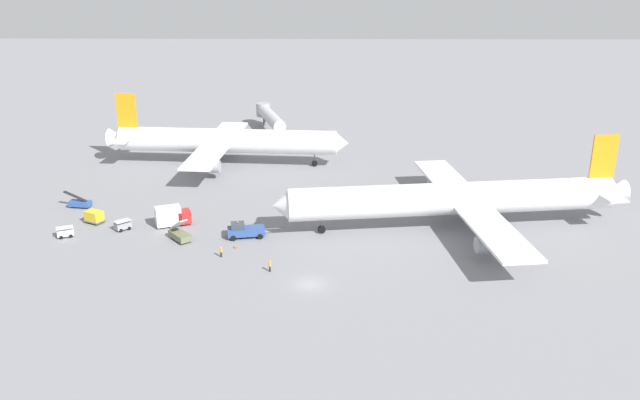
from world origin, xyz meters
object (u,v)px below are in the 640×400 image
(traffic_cone_nose_left, at_px, (235,246))
(jet_bridge, at_px, (269,116))
(gse_belt_loader_portside, at_px, (80,203))
(ground_crew_ramp_agent_by_cones, at_px, (270,266))
(pushback_tug, at_px, (245,230))
(gse_baggage_cart_trailing, at_px, (65,232))
(gse_catering_truck_tall, at_px, (172,216))
(gse_container_dolly_flat, at_px, (94,216))
(ground_crew_wing_walker_right, at_px, (221,252))
(gse_stair_truck_yellow, at_px, (180,234))
(airliner_being_pushed, at_px, (455,199))
(gse_baggage_cart_near_cluster, at_px, (123,225))
(airliner_at_gate_left, at_px, (225,141))

(traffic_cone_nose_left, height_order, jet_bridge, jet_bridge)
(gse_belt_loader_portside, xyz_separation_m, ground_crew_ramp_agent_by_cones, (37.34, -26.43, 0.07))
(pushback_tug, relative_size, gse_baggage_cart_trailing, 2.99)
(gse_catering_truck_tall, bearing_deg, gse_belt_loader_portside, 155.58)
(gse_baggage_cart_trailing, height_order, gse_container_dolly_flat, gse_container_dolly_flat)
(gse_container_dolly_flat, height_order, ground_crew_wing_walker_right, gse_container_dolly_flat)
(gse_stair_truck_yellow, bearing_deg, airliner_being_pushed, 7.62)
(gse_baggage_cart_trailing, bearing_deg, ground_crew_ramp_agent_by_cones, -19.78)
(ground_crew_ramp_agent_by_cones, xyz_separation_m, traffic_cone_nose_left, (-6.26, 8.47, -0.62))
(jet_bridge, bearing_deg, ground_crew_ramp_agent_by_cones, -85.29)
(pushback_tug, bearing_deg, ground_crew_wing_walker_right, -109.72)
(airliner_being_pushed, relative_size, gse_belt_loader_portside, 12.12)
(pushback_tug, distance_m, gse_catering_truck_tall, 13.95)
(gse_catering_truck_tall, relative_size, traffic_cone_nose_left, 10.52)
(ground_crew_ramp_agent_by_cones, distance_m, ground_crew_wing_walker_right, 9.39)
(airliner_being_pushed, relative_size, jet_bridge, 2.80)
(gse_baggage_cart_near_cluster, bearing_deg, airliner_being_pushed, 1.94)
(pushback_tug, bearing_deg, gse_baggage_cart_trailing, -179.53)
(gse_catering_truck_tall, height_order, ground_crew_ramp_agent_by_cones, gse_catering_truck_tall)
(pushback_tug, xyz_separation_m, gse_stair_truck_yellow, (-10.50, -1.35, -0.19))
(ground_crew_ramp_agent_by_cones, bearing_deg, gse_container_dolly_flat, 149.59)
(gse_stair_truck_yellow, bearing_deg, gse_belt_loader_portside, 145.36)
(gse_baggage_cart_near_cluster, xyz_separation_m, gse_belt_loader_portside, (-11.13, 10.78, -0.04))
(airliner_being_pushed, height_order, jet_bridge, airliner_being_pushed)
(ground_crew_ramp_agent_by_cones, bearing_deg, traffic_cone_nose_left, 126.44)
(gse_baggage_cart_trailing, bearing_deg, airliner_being_pushed, 4.42)
(gse_container_dolly_flat, xyz_separation_m, gse_belt_loader_portside, (-5.24, 7.58, -0.35))
(pushback_tug, bearing_deg, gse_belt_loader_portside, 157.04)
(airliner_at_gate_left, height_order, ground_crew_ramp_agent_by_cones, airliner_at_gate_left)
(airliner_being_pushed, xyz_separation_m, gse_belt_loader_portside, (-67.38, 8.87, -4.30))
(gse_belt_loader_portside, relative_size, gse_catering_truck_tall, 0.80)
(gse_stair_truck_yellow, relative_size, gse_catering_truck_tall, 0.75)
(gse_baggage_cart_trailing, xyz_separation_m, ground_crew_wing_walker_right, (26.92, -7.55, 0.01))
(airliner_at_gate_left, bearing_deg, ground_crew_wing_walker_right, -82.77)
(airliner_at_gate_left, relative_size, airliner_being_pushed, 0.88)
(pushback_tug, height_order, jet_bridge, jet_bridge)
(pushback_tug, distance_m, ground_crew_ramp_agent_by_cones, 13.79)
(pushback_tug, distance_m, jet_bridge, 70.33)
(airliner_at_gate_left, bearing_deg, gse_container_dolly_flat, -116.94)
(airliner_at_gate_left, xyz_separation_m, airliner_being_pushed, (44.22, -36.56, -0.17))
(airliner_at_gate_left, distance_m, gse_container_dolly_flat, 39.78)
(gse_baggage_cart_near_cluster, relative_size, ground_crew_ramp_agent_by_cones, 1.79)
(gse_baggage_cart_trailing, distance_m, jet_bridge, 75.93)
(gse_belt_loader_portside, relative_size, gse_stair_truck_yellow, 1.06)
(airliner_being_pushed, relative_size, gse_catering_truck_tall, 9.69)
(ground_crew_ramp_agent_by_cones, bearing_deg, pushback_tug, 111.96)
(ground_crew_wing_walker_right, bearing_deg, gse_container_dolly_flat, 150.16)
(gse_catering_truck_tall, xyz_separation_m, traffic_cone_nose_left, (11.93, -9.26, -1.48))
(gse_catering_truck_tall, relative_size, ground_crew_ramp_agent_by_cones, 3.68)
(traffic_cone_nose_left, bearing_deg, airliner_at_gate_left, 99.85)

